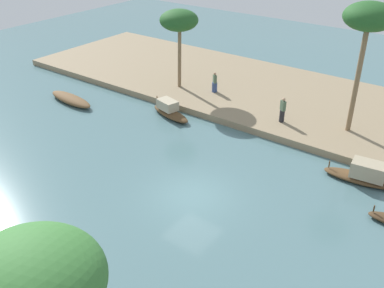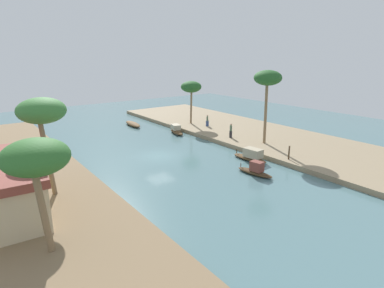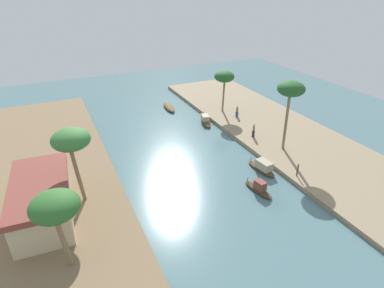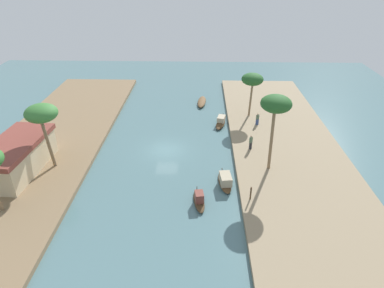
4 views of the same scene
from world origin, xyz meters
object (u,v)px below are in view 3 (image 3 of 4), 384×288
palm_tree_left_near (291,90)px  palm_tree_right_short (55,207)px  person_by_mooring (254,131)px  palm_tree_left_far (224,77)px  sampan_foreground (259,188)px  sampan_downstream_large (169,107)px  riverside_building (42,200)px  sampan_with_tall_canopy (206,121)px  palm_tree_right_tall (71,141)px  sampan_midstream (263,167)px  person_on_near_bank (237,112)px  mooring_post (298,170)px

palm_tree_left_near → palm_tree_right_short: size_ratio=1.35×
person_by_mooring → palm_tree_left_far: 10.27m
sampan_foreground → palm_tree_left_far: palm_tree_left_far is taller
sampan_foreground → palm_tree_right_short: bearing=88.5°
sampan_downstream_large → palm_tree_right_short: size_ratio=0.78×
person_by_mooring → riverside_building: size_ratio=0.18×
sampan_foreground → palm_tree_left_far: bearing=-28.0°
sampan_with_tall_canopy → palm_tree_right_tall: (-11.20, 17.99, 5.90)m
sampan_foreground → person_by_mooring: 10.91m
person_by_mooring → riverside_building: 24.57m
sampan_midstream → palm_tree_left_far: 16.98m
sampan_downstream_large → riverside_building: 27.00m
sampan_downstream_large → person_on_near_bank: (-8.07, -7.22, 0.81)m
sampan_foreground → palm_tree_left_far: (18.52, -6.74, 5.12)m
sampan_foreground → sampan_downstream_large: sampan_foreground is taller
person_by_mooring → riverside_building: bearing=138.2°
person_on_near_bank → person_by_mooring: size_ratio=0.91×
palm_tree_left_near → riverside_building: palm_tree_left_near is taller
person_on_near_bank → riverside_building: 28.18m
sampan_midstream → person_on_near_bank: (12.81, -4.89, 0.59)m
palm_tree_right_tall → palm_tree_right_short: (-7.07, 1.86, -0.94)m
sampan_with_tall_canopy → palm_tree_left_far: palm_tree_left_far is taller
sampan_with_tall_canopy → palm_tree_right_tall: 22.00m
sampan_with_tall_canopy → palm_tree_left_near: palm_tree_left_near is taller
sampan_foreground → palm_tree_left_near: (5.31, -7.06, 7.02)m
person_on_near_bank → person_by_mooring: person_by_mooring is taller
sampan_foreground → palm_tree_left_near: 11.28m
sampan_foreground → riverside_building: riverside_building is taller
person_by_mooring → palm_tree_right_tall: size_ratio=0.25×
person_by_mooring → sampan_with_tall_canopy: bearing=59.2°
sampan_midstream → palm_tree_left_near: (2.44, -4.55, 6.93)m
person_on_near_bank → riverside_building: (-11.55, 25.68, 1.02)m
palm_tree_left_near → palm_tree_left_far: 13.35m
person_on_near_bank → mooring_post: person_on_near_bank is taller
palm_tree_right_tall → palm_tree_left_near: bearing=-89.5°
person_by_mooring → palm_tree_right_short: (-11.21, 22.86, 4.16)m
person_by_mooring → sampan_foreground: bearing=-175.6°
sampan_midstream → mooring_post: mooring_post is taller
sampan_downstream_large → sampan_with_tall_canopy: bearing=-156.3°
sampan_with_tall_canopy → riverside_building: riverside_building is taller
riverside_building → palm_tree_left_near: bearing=-83.9°
sampan_midstream → palm_tree_right_tall: bearing=76.4°
sampan_downstream_large → mooring_post: 24.07m
sampan_foreground → mooring_post: bearing=-96.7°
palm_tree_right_short → sampan_downstream_large: bearing=-34.0°
person_on_near_bank → mooring_post: size_ratio=1.19×
sampan_with_tall_canopy → palm_tree_right_short: size_ratio=0.64×
palm_tree_right_tall → person_on_near_bank: bearing=-65.0°
sampan_downstream_large → palm_tree_right_short: (-25.71, 17.31, 5.11)m
palm_tree_left_far → palm_tree_right_short: palm_tree_left_far is taller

